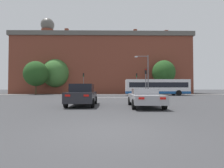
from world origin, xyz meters
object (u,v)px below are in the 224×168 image
(street_lamp_junction, at_px, (146,71))
(car_saloon_left, at_px, (82,95))
(traffic_light_near_right, at_px, (146,78))
(traffic_light_far_left, at_px, (83,80))
(car_roadster_right, at_px, (145,98))
(traffic_light_far_right, at_px, (137,80))
(bus_crossing_lead, at_px, (157,87))
(pedestrian_waiting, at_px, (142,90))

(street_lamp_junction, bearing_deg, car_saloon_left, -117.16)
(traffic_light_near_right, distance_m, street_lamp_junction, 2.84)
(car_saloon_left, bearing_deg, traffic_light_far_left, 97.73)
(car_roadster_right, distance_m, traffic_light_far_right, 25.30)
(bus_crossing_lead, distance_m, street_lamp_junction, 5.02)
(car_saloon_left, xyz_separation_m, pedestrian_waiting, (8.96, 24.42, 0.24))
(car_roadster_right, bearing_deg, traffic_light_far_left, 109.48)
(car_roadster_right, xyz_separation_m, traffic_light_far_left, (-8.02, 24.95, 2.39))
(bus_crossing_lead, height_order, pedestrian_waiting, bus_crossing_lead)
(traffic_light_far_left, xyz_separation_m, street_lamp_junction, (11.48, -8.47, 1.14))
(car_roadster_right, relative_size, traffic_light_near_right, 1.14)
(pedestrian_waiting, bearing_deg, traffic_light_far_right, 66.50)
(traffic_light_far_right, height_order, traffic_light_far_left, traffic_light_far_left)
(car_roadster_right, height_order, pedestrian_waiting, pedestrian_waiting)
(traffic_light_near_right, relative_size, street_lamp_junction, 0.63)
(car_roadster_right, xyz_separation_m, bus_crossing_lead, (6.20, 19.77, 0.92))
(car_saloon_left, distance_m, street_lamp_junction, 17.73)
(car_roadster_right, relative_size, bus_crossing_lead, 0.43)
(car_roadster_right, relative_size, traffic_light_far_right, 1.07)
(bus_crossing_lead, relative_size, traffic_light_near_right, 2.67)
(traffic_light_far_right, xyz_separation_m, traffic_light_far_left, (-11.32, -0.02, 0.02))
(traffic_light_near_right, distance_m, pedestrian_waiting, 11.63)
(car_roadster_right, distance_m, pedestrian_waiting, 25.80)
(traffic_light_far_left, relative_size, street_lamp_junction, 0.67)
(car_saloon_left, distance_m, traffic_light_far_left, 24.32)
(bus_crossing_lead, height_order, traffic_light_far_right, traffic_light_far_right)
(car_roadster_right, distance_m, street_lamp_junction, 17.21)
(pedestrian_waiting, bearing_deg, car_roadster_right, 126.35)
(car_saloon_left, height_order, bus_crossing_lead, bus_crossing_lead)
(car_roadster_right, xyz_separation_m, street_lamp_junction, (3.46, 16.48, 3.53))
(street_lamp_junction, bearing_deg, traffic_light_near_right, -100.90)
(traffic_light_near_right, bearing_deg, street_lamp_junction, 79.10)
(traffic_light_far_left, relative_size, traffic_light_near_right, 1.07)
(car_roadster_right, xyz_separation_m, traffic_light_far_right, (3.30, 24.98, 2.37))
(car_saloon_left, relative_size, pedestrian_waiting, 2.60)
(car_saloon_left, relative_size, street_lamp_junction, 0.68)
(bus_crossing_lead, height_order, street_lamp_junction, street_lamp_junction)
(car_saloon_left, height_order, traffic_light_far_left, traffic_light_far_left)
(street_lamp_junction, bearing_deg, car_roadster_right, -101.86)
(car_saloon_left, xyz_separation_m, traffic_light_far_right, (7.78, 23.98, 2.21))
(bus_crossing_lead, height_order, traffic_light_near_right, traffic_light_near_right)
(car_roadster_right, relative_size, street_lamp_junction, 0.72)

